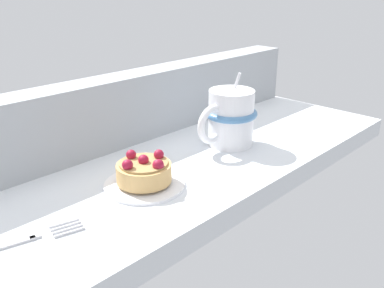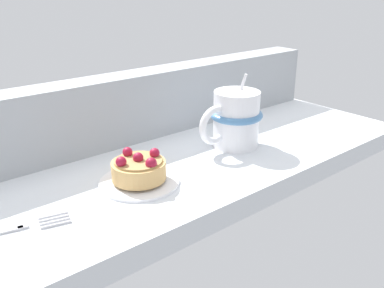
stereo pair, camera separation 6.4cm
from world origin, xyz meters
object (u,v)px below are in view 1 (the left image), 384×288
Objects in this scene: dessert_fork at (7,244)px; dessert_plate at (144,183)px; coffee_mug at (230,118)px; raspberry_tart at (144,171)px.

dessert_plate is at bearing 0.72° from dessert_fork.
dessert_fork is at bearing -177.53° from coffee_mug.
coffee_mug reaches higher than raspberry_tart.
dessert_fork is (-19.32, -0.22, -2.04)cm from raspberry_tart.
coffee_mug is at bearing 4.20° from raspberry_tart.
dessert_fork is at bearing -179.28° from dessert_plate.
coffee_mug is at bearing 4.14° from dessert_plate.
dessert_plate is 1.49× the size of raspberry_tart.
coffee_mug is (20.00, 1.47, 2.51)cm from raspberry_tart.
dessert_fork is (-39.32, -1.69, -4.55)cm from coffee_mug.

